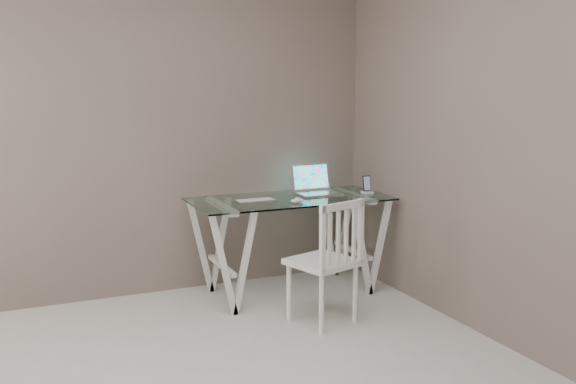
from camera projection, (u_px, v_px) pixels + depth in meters
name	position (u px, v px, depth m)	size (l,w,h in m)	color
room	(185.00, 55.00, 2.58)	(4.50, 4.52, 2.71)	#BCB9B4
desk	(290.00, 245.00, 4.92)	(1.50, 0.70, 0.75)	silver
chair	(330.00, 256.00, 4.24)	(0.49, 0.49, 0.86)	white
laptop	(315.00, 186.00, 5.06)	(0.33, 0.28, 0.23)	silver
keyboard	(255.00, 200.00, 4.74)	(0.29, 0.13, 0.01)	silver
mouse	(297.00, 201.00, 4.66)	(0.10, 0.06, 0.03)	white
phone_dock	(367.00, 188.00, 5.07)	(0.08, 0.08, 0.14)	white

